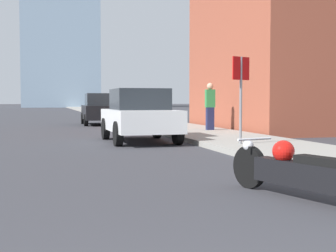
{
  "coord_description": "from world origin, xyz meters",
  "views": [
    {
      "loc": [
        -0.66,
        -1.22,
        1.27
      ],
      "look_at": [
        1.14,
        5.55,
        0.9
      ],
      "focal_mm": 50.0,
      "sensor_mm": 36.0,
      "label": 1
    }
  ],
  "objects": [
    {
      "name": "sidewalk",
      "position": [
        5.01,
        40.0,
        0.07
      ],
      "size": [
        2.94,
        240.0,
        0.15
      ],
      "color": "gray",
      "rests_on": "ground_plane"
    },
    {
      "name": "brick_storefront",
      "position": [
        12.01,
        17.58,
        3.95
      ],
      "size": [
        10.67,
        8.97,
        7.9
      ],
      "color": "brown",
      "rests_on": "ground_plane"
    },
    {
      "name": "motorcycle",
      "position": [
        2.5,
        4.14,
        0.37
      ],
      "size": [
        0.97,
        2.45,
        0.75
      ],
      "rotation": [
        0.0,
        0.0,
        0.29
      ],
      "color": "black",
      "rests_on": "ground_plane"
    },
    {
      "name": "parked_car_white",
      "position": [
        2.2,
        13.04,
        0.84
      ],
      "size": [
        2.01,
        4.0,
        1.65
      ],
      "rotation": [
        0.0,
        0.0,
        0.02
      ],
      "color": "silver",
      "rests_on": "ground_plane"
    },
    {
      "name": "parked_car_black",
      "position": [
        2.3,
        23.92,
        0.83
      ],
      "size": [
        2.02,
        3.98,
        1.68
      ],
      "rotation": [
        0.0,
        0.0,
        -0.02
      ],
      "color": "black",
      "rests_on": "ground_plane"
    },
    {
      "name": "stop_sign",
      "position": [
        4.32,
        10.13,
        1.7
      ],
      "size": [
        0.57,
        0.26,
        2.27
      ],
      "color": "slate",
      "rests_on": "sidewalk"
    },
    {
      "name": "pedestrian",
      "position": [
        5.57,
        15.88,
        1.1
      ],
      "size": [
        0.36,
        0.26,
        1.82
      ],
      "color": "#1E2347",
      "rests_on": "sidewalk"
    }
  ]
}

